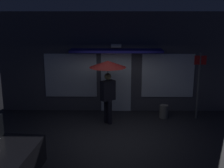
% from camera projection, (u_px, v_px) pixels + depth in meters
% --- Properties ---
extents(ground_plane, '(18.00, 18.00, 0.00)m').
position_uv_depth(ground_plane, '(116.00, 134.00, 8.81)').
color(ground_plane, '#26262B').
extents(building_facade, '(8.51, 1.00, 3.63)m').
position_uv_depth(building_facade, '(116.00, 63.00, 10.65)').
color(building_facade, '#4C4C56').
rests_on(building_facade, ground).
extents(person_with_umbrella, '(1.18, 1.18, 2.10)m').
position_uv_depth(person_with_umbrella, '(108.00, 73.00, 9.31)').
color(person_with_umbrella, black).
rests_on(person_with_umbrella, ground).
extents(street_sign_post, '(0.40, 0.07, 2.30)m').
position_uv_depth(street_sign_post, '(199.00, 82.00, 9.83)').
color(street_sign_post, '#595B60').
rests_on(street_sign_post, ground).
extents(sidewalk_bollard, '(0.30, 0.30, 0.46)m').
position_uv_depth(sidewalk_bollard, '(164.00, 111.00, 10.15)').
color(sidewalk_bollard, slate).
rests_on(sidewalk_bollard, ground).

